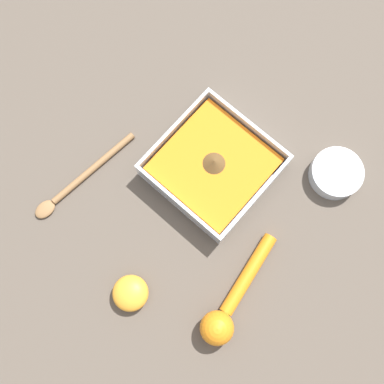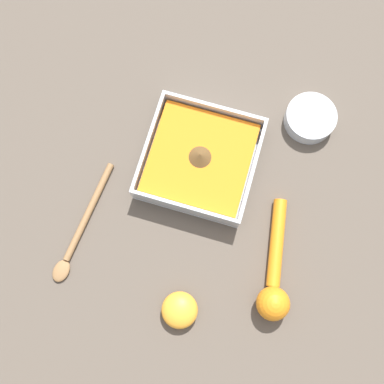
{
  "view_description": "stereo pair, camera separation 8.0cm",
  "coord_description": "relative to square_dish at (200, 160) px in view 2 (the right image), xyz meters",
  "views": [
    {
      "loc": [
        -0.22,
        -0.1,
        0.8
      ],
      "look_at": [
        -0.08,
        0.03,
        0.03
      ],
      "focal_mm": 42.0,
      "sensor_mm": 36.0,
      "label": 1
    },
    {
      "loc": [
        -0.26,
        -0.03,
        0.8
      ],
      "look_at": [
        -0.08,
        0.03,
        0.03
      ],
      "focal_mm": 42.0,
      "sensor_mm": 36.0,
      "label": 2
    }
  ],
  "objects": [
    {
      "name": "ground_plane",
      "position": [
        0.02,
        -0.03,
        -0.02
      ],
      "size": [
        4.0,
        4.0,
        0.0
      ],
      "primitive_type": "plane",
      "color": "brown"
    },
    {
      "name": "wooden_spoon",
      "position": [
        -0.18,
        0.17,
        -0.01
      ],
      "size": [
        0.23,
        0.04,
        0.01
      ],
      "rotation": [
        0.0,
        0.0,
        3.04
      ],
      "color": "olive",
      "rests_on": "ground_plane"
    },
    {
      "name": "spice_bowl",
      "position": [
        0.14,
        -0.18,
        -0.01
      ],
      "size": [
        0.09,
        0.09,
        0.03
      ],
      "color": "silver",
      "rests_on": "ground_plane"
    },
    {
      "name": "lemon_half",
      "position": [
        -0.26,
        -0.04,
        -0.0
      ],
      "size": [
        0.06,
        0.06,
        0.03
      ],
      "color": "orange",
      "rests_on": "ground_plane"
    },
    {
      "name": "lemon_squeezer",
      "position": [
        -0.18,
        -0.18,
        0.0
      ],
      "size": [
        0.21,
        0.07,
        0.06
      ],
      "rotation": [
        0.0,
        0.0,
        3.29
      ],
      "color": "orange",
      "rests_on": "ground_plane"
    },
    {
      "name": "square_dish",
      "position": [
        0.0,
        0.0,
        0.0
      ],
      "size": [
        0.2,
        0.2,
        0.05
      ],
      "color": "silver",
      "rests_on": "ground_plane"
    }
  ]
}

